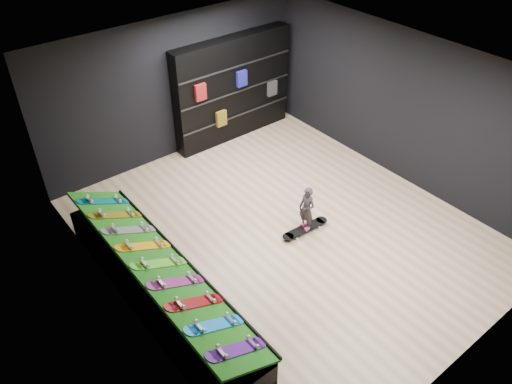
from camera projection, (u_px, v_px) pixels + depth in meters
floor at (284, 231)px, 9.03m from camera, size 6.00×7.00×0.01m
ceiling at (292, 75)px, 7.21m from camera, size 6.00×7.00×0.01m
wall_back at (175, 88)px, 10.30m from camera, size 6.00×0.02×3.00m
wall_front at (482, 289)px, 5.94m from camera, size 6.00×0.02×3.00m
wall_left at (119, 240)px, 6.63m from camera, size 0.02×7.00×3.00m
wall_right at (404, 108)px, 9.61m from camera, size 0.02×7.00×3.00m
display_rack at (159, 288)px, 7.61m from camera, size 0.90×4.50×0.50m
turf_ramp at (159, 265)px, 7.35m from camera, size 0.92×4.50×0.46m
back_shelving at (233, 89)px, 11.05m from camera, size 2.91×0.34×2.33m
floor_skateboard at (305, 230)px, 8.98m from camera, size 0.99×0.28×0.09m
child at (306, 217)px, 8.80m from camera, size 0.16×0.21×0.52m
display_board_0 at (237, 350)px, 6.16m from camera, size 0.93×0.22×0.50m
display_board_1 at (215, 325)px, 6.45m from camera, size 0.93×0.22×0.50m
display_board_2 at (195, 303)px, 6.75m from camera, size 0.93×0.22×0.50m
display_board_3 at (176, 282)px, 7.05m from camera, size 0.93×0.22×0.50m
display_board_4 at (159, 263)px, 7.34m from camera, size 0.93×0.22×0.50m
display_board_5 at (144, 246)px, 7.64m from camera, size 0.93×0.22×0.50m
display_board_6 at (129, 230)px, 7.93m from camera, size 0.93×0.22×0.50m
display_board_7 at (116, 215)px, 8.23m from camera, size 0.93×0.22×0.50m
display_board_8 at (103, 201)px, 8.52m from camera, size 0.93×0.22×0.50m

